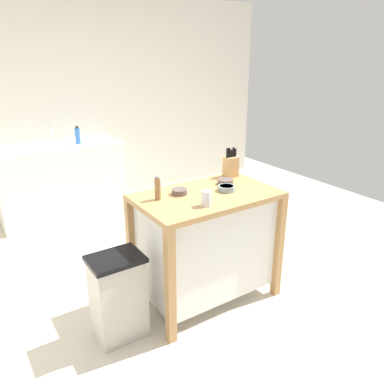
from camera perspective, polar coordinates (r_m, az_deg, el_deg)
ground_plane at (r=3.31m, az=-1.10°, el=-15.14°), size 6.71×6.71×0.00m
wall_back at (r=5.13m, az=-17.38°, el=12.45°), size 5.71×0.10×2.60m
kitchen_island at (r=3.05m, az=2.09°, el=-7.30°), size 1.07×0.66×0.91m
knife_block at (r=3.27m, az=5.80°, el=3.90°), size 0.11×0.09×0.25m
bowl_ceramic_small at (r=3.10m, az=4.97°, el=1.60°), size 0.12×0.12×0.04m
bowl_ceramic_wide at (r=2.94m, az=5.15°, el=0.59°), size 0.13×0.13×0.04m
bowl_stoneware_deep at (r=2.86m, az=-1.89°, el=0.08°), size 0.12×0.12×0.04m
drinking_cup at (r=2.64m, az=2.04°, el=-0.96°), size 0.07×0.07×0.11m
pepper_grinder at (r=2.74m, az=-5.11°, el=0.58°), size 0.04×0.04×0.19m
trash_bin at (r=2.80m, az=-10.93°, el=-15.07°), size 0.36×0.28×0.63m
sink_counter at (r=4.89m, az=-18.96°, el=1.61°), size 1.43×0.60×0.89m
sink_faucet at (r=4.89m, az=-20.13°, el=8.17°), size 0.02×0.02×0.22m
bottle_hand_soap at (r=4.74m, az=-16.67°, el=8.04°), size 0.06×0.06×0.21m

